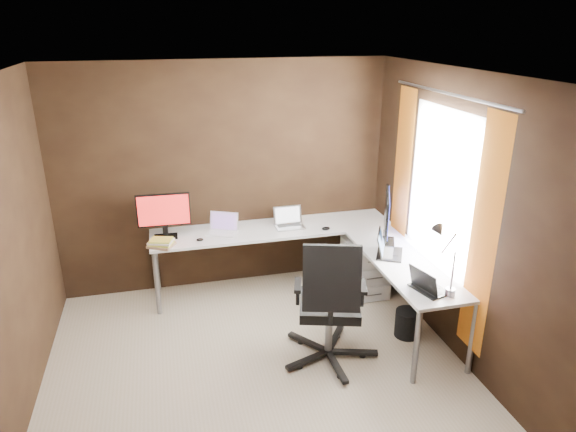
# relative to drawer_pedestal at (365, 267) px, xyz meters

# --- Properties ---
(room) EXTENTS (3.60, 3.60, 2.50)m
(room) POSITION_rel_drawer_pedestal_xyz_m (-1.09, -1.08, 0.98)
(room) COLOR tan
(room) RESTS_ON ground
(desk) EXTENTS (2.65, 2.25, 0.73)m
(desk) POSITION_rel_drawer_pedestal_xyz_m (-0.59, -0.11, 0.38)
(desk) COLOR white
(desk) RESTS_ON ground
(drawer_pedestal) EXTENTS (0.42, 0.50, 0.60)m
(drawer_pedestal) POSITION_rel_drawer_pedestal_xyz_m (0.00, 0.00, 0.00)
(drawer_pedestal) COLOR white
(drawer_pedestal) RESTS_ON ground
(monitor_left) EXTENTS (0.55, 0.16, 0.47)m
(monitor_left) POSITION_rel_drawer_pedestal_xyz_m (-2.11, 0.39, 0.70)
(monitor_left) COLOR black
(monitor_left) RESTS_ON desk
(monitor_right) EXTENTS (0.28, 0.60, 0.53)m
(monitor_right) POSITION_rel_drawer_pedestal_xyz_m (0.07, -0.31, 0.73)
(monitor_right) COLOR black
(monitor_right) RESTS_ON desk
(laptop_white) EXTENTS (0.37, 0.33, 0.21)m
(laptop_white) POSITION_rel_drawer_pedestal_xyz_m (-1.51, 0.36, 0.48)
(laptop_white) COLOR white
(laptop_white) RESTS_ON desk
(laptop_silver) EXTENTS (0.32, 0.23, 0.21)m
(laptop_silver) POSITION_rel_drawer_pedestal_xyz_m (-0.78, 0.36, 0.48)
(laptop_silver) COLOR silver
(laptop_silver) RESTS_ON desk
(laptop_black_big) EXTENTS (0.37, 0.41, 0.23)m
(laptop_black_big) POSITION_rel_drawer_pedestal_xyz_m (-0.04, -0.59, 0.48)
(laptop_black_big) COLOR black
(laptop_black_big) RESTS_ON desk
(laptop_black_small) EXTENTS (0.30, 0.36, 0.21)m
(laptop_black_small) POSITION_rel_drawer_pedestal_xyz_m (-0.02, -1.34, 0.48)
(laptop_black_small) COLOR black
(laptop_black_small) RESTS_ON desk
(book_stack) EXTENTS (0.30, 0.28, 0.08)m
(book_stack) POSITION_rel_drawer_pedestal_xyz_m (-2.16, 0.15, 0.47)
(book_stack) COLOR #906E4D
(book_stack) RESTS_ON desk
(mouse_left) EXTENTS (0.09, 0.07, 0.03)m
(mouse_left) POSITION_rel_drawer_pedestal_xyz_m (-1.77, 0.19, 0.44)
(mouse_left) COLOR black
(mouse_left) RESTS_ON desk
(mouse_corner) EXTENTS (0.11, 0.09, 0.04)m
(mouse_corner) POSITION_rel_drawer_pedestal_xyz_m (-0.42, 0.15, 0.45)
(mouse_corner) COLOR black
(mouse_corner) RESTS_ON desk
(desk_lamp) EXTENTS (0.19, 0.23, 0.61)m
(desk_lamp) POSITION_rel_drawer_pedestal_xyz_m (0.07, -1.39, 0.81)
(desk_lamp) COLOR slate
(desk_lamp) RESTS_ON desk
(office_chair) EXTENTS (0.67, 0.70, 1.20)m
(office_chair) POSITION_rel_drawer_pedestal_xyz_m (-0.78, -1.08, 0.05)
(office_chair) COLOR black
(office_chair) RESTS_ON ground
(wastebasket) EXTENTS (0.27, 0.27, 0.27)m
(wastebasket) POSITION_rel_drawer_pedestal_xyz_m (0.07, -0.91, -0.17)
(wastebasket) COLOR black
(wastebasket) RESTS_ON ground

